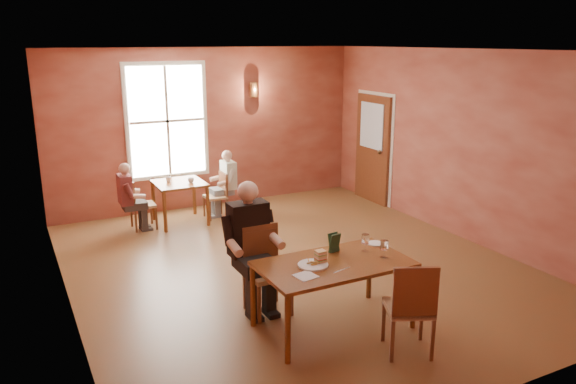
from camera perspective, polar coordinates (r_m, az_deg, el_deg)
name	(u,v)px	position (r m, az deg, el deg)	size (l,w,h in m)	color
ground	(294,266)	(8.10, 0.65, -7.52)	(6.00, 7.00, 0.01)	brown
wall_back	(209,128)	(10.81, -8.08, 6.41)	(6.00, 0.04, 3.00)	brown
wall_front	(493,244)	(4.95, 20.09, -5.01)	(6.00, 0.04, 3.00)	brown
wall_left	(59,190)	(6.81, -22.22, 0.22)	(0.04, 7.00, 3.00)	brown
wall_right	(461,145)	(9.40, 17.13, 4.57)	(0.04, 7.00, 3.00)	brown
ceiling	(295,50)	(7.47, 0.72, 14.23)	(6.00, 7.00, 0.04)	white
window	(167,121)	(10.50, -12.18, 7.07)	(1.36, 0.10, 1.96)	white
door	(372,149)	(11.17, 8.54, 4.34)	(0.12, 1.04, 2.10)	maroon
wall_sconce	(253,90)	(10.96, -3.53, 10.34)	(0.16, 0.16, 0.28)	brown
main_table	(333,295)	(6.36, 4.62, -10.38)	(1.66, 0.93, 0.78)	brown
chair_diner_main	(268,272)	(6.61, -2.09, -8.10)	(0.46, 0.46, 1.03)	brown
diner_main	(269,254)	(6.49, -1.99, -6.30)	(0.60, 0.60, 1.50)	#3D2B1D
chair_empty	(409,306)	(5.96, 12.15, -11.24)	(0.45, 0.45, 1.02)	brown
plate_food	(313,264)	(6.08, 2.55, -7.34)	(0.33, 0.33, 0.04)	silver
sandwich	(320,258)	(6.14, 3.31, -6.70)	(0.10, 0.10, 0.13)	tan
goblet_a	(365,242)	(6.50, 7.85, -5.08)	(0.09, 0.09, 0.23)	white
goblet_b	(384,248)	(6.36, 9.74, -5.66)	(0.09, 0.09, 0.22)	white
menu_stand	(334,243)	(6.45, 4.72, -5.15)	(0.14, 0.07, 0.23)	#1C3B23
knife	(342,270)	(6.01, 5.49, -7.90)	(0.24, 0.02, 0.00)	white
napkin	(306,276)	(5.84, 1.80, -8.52)	(0.21, 0.21, 0.01)	white
side_plate	(375,243)	(6.79, 8.88, -5.19)	(0.19, 0.19, 0.01)	white
second_table	(180,203)	(10.01, -10.89, -1.06)	(0.83, 0.83, 0.74)	brown
chair_diner_white	(215,196)	(10.19, -7.40, -0.37)	(0.36, 0.36, 0.82)	#5E2E15
diner_white	(216,186)	(10.16, -7.28, 0.57)	(0.46, 0.46, 1.16)	white
chair_diner_maroon	(143,204)	(9.85, -14.53, -1.18)	(0.38, 0.38, 0.86)	#3F1E13
diner_maroon	(141,196)	(9.80, -14.75, -0.41)	(0.46, 0.46, 1.15)	#531B1F
cup_a	(191,180)	(9.84, -9.83, 1.18)	(0.11, 0.11, 0.08)	white
cup_b	(168,179)	(9.96, -12.07, 1.25)	(0.10, 0.10, 0.09)	white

